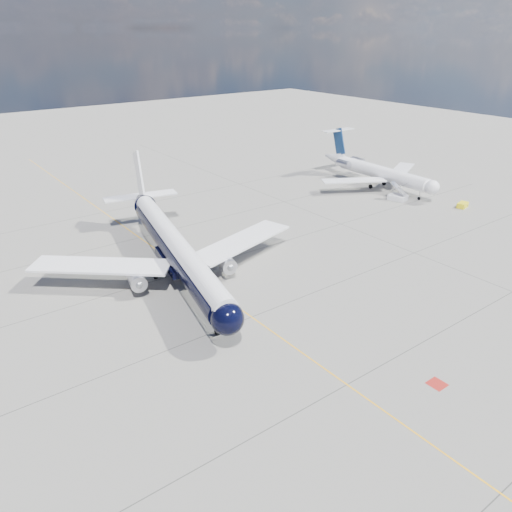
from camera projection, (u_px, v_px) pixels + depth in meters
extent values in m
plane|color=gray|center=(169.00, 259.00, 72.00)|extent=(320.00, 320.00, 0.00)
cube|color=#F9AD0D|center=(187.00, 271.00, 68.37)|extent=(0.16, 160.00, 0.01)
cube|color=maroon|center=(437.00, 384.00, 46.66)|extent=(1.60, 1.60, 0.01)
cylinder|color=black|center=(177.00, 251.00, 65.07)|extent=(11.08, 34.57, 3.47)
sphere|color=black|center=(227.00, 319.00, 49.93)|extent=(4.15, 4.15, 3.47)
cone|color=black|center=(141.00, 200.00, 82.64)|extent=(4.80, 7.00, 3.47)
cylinder|color=white|center=(176.00, 245.00, 64.71)|extent=(10.74, 36.18, 2.70)
cube|color=black|center=(228.00, 315.00, 49.57)|extent=(2.38, 1.55, 0.50)
cube|color=white|center=(101.00, 266.00, 62.99)|extent=(16.24, 14.90, 0.29)
cube|color=white|center=(241.00, 241.00, 70.11)|extent=(18.10, 8.99, 0.29)
cube|color=black|center=(178.00, 260.00, 65.60)|extent=(5.76, 9.75, 0.91)
cylinder|color=silver|center=(136.00, 278.00, 62.13)|extent=(2.92, 4.55, 2.04)
cylinder|color=silver|center=(225.00, 262.00, 66.54)|extent=(2.92, 4.55, 2.04)
sphere|color=gray|center=(139.00, 285.00, 60.54)|extent=(1.20, 1.20, 1.00)
sphere|color=gray|center=(230.00, 267.00, 64.95)|extent=(1.20, 1.20, 1.00)
cube|color=white|center=(135.00, 273.00, 62.00)|extent=(0.84, 2.89, 1.00)
cube|color=white|center=(224.00, 256.00, 66.41)|extent=(0.84, 2.89, 1.00)
cube|color=white|center=(139.00, 173.00, 80.32)|extent=(1.57, 5.71, 7.78)
cube|color=white|center=(140.00, 196.00, 82.33)|extent=(12.21, 5.48, 0.20)
cylinder|color=gray|center=(217.00, 326.00, 53.70)|extent=(0.20, 0.20, 1.92)
cylinder|color=black|center=(216.00, 333.00, 53.98)|extent=(0.30, 0.66, 0.64)
cylinder|color=black|center=(219.00, 332.00, 54.11)|extent=(0.30, 0.66, 0.64)
cylinder|color=gray|center=(154.00, 269.00, 66.21)|extent=(0.28, 0.28, 1.73)
cylinder|color=gray|center=(196.00, 261.00, 68.38)|extent=(0.28, 0.28, 1.73)
cylinder|color=black|center=(155.00, 275.00, 66.09)|extent=(0.62, 1.07, 1.00)
cylinder|color=black|center=(154.00, 272.00, 66.93)|extent=(0.62, 1.07, 1.00)
cylinder|color=black|center=(197.00, 267.00, 68.26)|extent=(0.62, 1.07, 1.00)
cylinder|color=black|center=(195.00, 264.00, 69.10)|extent=(0.62, 1.07, 1.00)
cylinder|color=white|center=(382.00, 173.00, 102.60)|extent=(3.53, 22.50, 2.75)
sphere|color=white|center=(432.00, 187.00, 93.49)|extent=(2.84, 2.84, 2.75)
cone|color=white|center=(333.00, 157.00, 113.43)|extent=(2.93, 5.19, 2.75)
cube|color=black|center=(433.00, 185.00, 93.24)|extent=(1.86, 0.98, 0.46)
cube|color=white|center=(354.00, 180.00, 99.89)|extent=(12.66, 9.19, 0.22)
cube|color=white|center=(401.00, 170.00, 107.33)|extent=(12.88, 8.52, 0.22)
cylinder|color=silver|center=(344.00, 164.00, 108.14)|extent=(1.64, 3.31, 1.53)
cylinder|color=silver|center=(358.00, 161.00, 110.38)|extent=(1.64, 3.31, 1.53)
cube|color=white|center=(345.00, 163.00, 108.41)|extent=(1.07, 1.66, 0.18)
cube|color=white|center=(356.00, 161.00, 110.11)|extent=(1.07, 1.66, 0.18)
cube|color=#0B254F|center=(339.00, 142.00, 110.71)|extent=(0.39, 4.29, 6.25)
cube|color=white|center=(338.00, 130.00, 110.14)|extent=(8.22, 2.32, 0.16)
cylinder|color=gray|center=(419.00, 195.00, 96.30)|extent=(0.17, 0.17, 1.73)
cylinder|color=black|center=(419.00, 198.00, 96.57)|extent=(0.20, 0.62, 0.61)
cylinder|color=gray|center=(371.00, 184.00, 103.21)|extent=(0.21, 0.21, 1.73)
cylinder|color=gray|center=(384.00, 181.00, 105.33)|extent=(0.21, 0.21, 1.73)
cylinder|color=black|center=(371.00, 186.00, 103.43)|extent=(0.36, 0.87, 0.86)
cylinder|color=black|center=(384.00, 183.00, 105.56)|extent=(0.36, 0.87, 0.86)
cube|color=white|center=(398.00, 197.00, 96.56)|extent=(3.33, 3.80, 0.98)
cube|color=silver|center=(399.00, 188.00, 95.81)|extent=(2.15, 3.37, 2.25)
cylinder|color=gray|center=(397.00, 188.00, 95.26)|extent=(0.85, 2.99, 2.19)
cylinder|color=gray|center=(400.00, 187.00, 96.19)|extent=(0.85, 2.99, 2.19)
cube|color=yellow|center=(463.00, 205.00, 92.43)|extent=(2.66, 1.86, 0.95)
cylinder|color=black|center=(463.00, 208.00, 91.71)|extent=(0.29, 0.51, 0.48)
cylinder|color=black|center=(466.00, 206.00, 92.78)|extent=(0.29, 0.51, 0.48)
cylinder|color=black|center=(458.00, 207.00, 92.28)|extent=(0.29, 0.51, 0.48)
cylinder|color=black|center=(461.00, 205.00, 93.35)|extent=(0.29, 0.51, 0.48)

